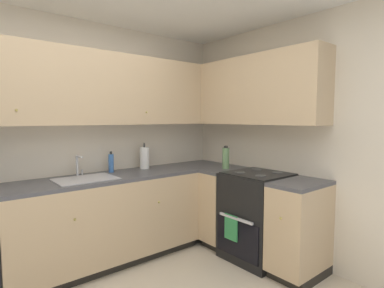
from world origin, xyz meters
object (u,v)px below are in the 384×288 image
(soap_bottle, at_px, (111,163))
(paper_towel_roll, at_px, (144,158))
(oven_range, at_px, (258,215))
(oil_bottle, at_px, (226,158))

(soap_bottle, bearing_deg, paper_towel_roll, -2.81)
(oven_range, height_order, oil_bottle, oil_bottle)
(oven_range, distance_m, oil_bottle, 0.74)
(paper_towel_roll, distance_m, oil_bottle, 0.96)
(soap_bottle, bearing_deg, oven_range, -43.06)
(oven_range, xyz_separation_m, paper_towel_roll, (-0.76, 1.07, 0.58))
(paper_towel_roll, bearing_deg, oil_bottle, -39.27)
(oven_range, bearing_deg, oil_bottle, 92.26)
(oven_range, relative_size, oil_bottle, 3.98)
(paper_towel_roll, relative_size, oil_bottle, 1.17)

